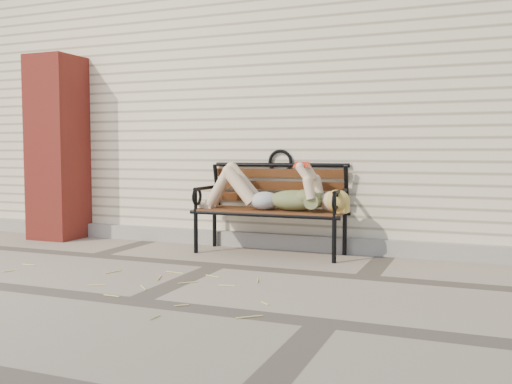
% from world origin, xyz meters
% --- Properties ---
extents(ground, '(80.00, 80.00, 0.00)m').
position_xyz_m(ground, '(0.00, 0.00, 0.00)').
color(ground, gray).
rests_on(ground, ground).
extents(house_wall, '(8.00, 4.00, 3.00)m').
position_xyz_m(house_wall, '(0.00, 3.00, 1.50)').
color(house_wall, beige).
rests_on(house_wall, ground).
extents(foundation_strip, '(8.00, 0.10, 0.15)m').
position_xyz_m(foundation_strip, '(0.00, 0.97, 0.07)').
color(foundation_strip, gray).
rests_on(foundation_strip, ground).
extents(brick_pillar, '(0.50, 0.50, 2.00)m').
position_xyz_m(brick_pillar, '(-2.30, 0.75, 1.00)').
color(brick_pillar, '#A22E24').
rests_on(brick_pillar, ground).
extents(garden_bench, '(1.52, 0.60, 0.98)m').
position_xyz_m(garden_bench, '(0.22, 0.77, 0.55)').
color(garden_bench, black).
rests_on(garden_bench, ground).
extents(reading_woman, '(1.43, 0.33, 0.45)m').
position_xyz_m(reading_woman, '(0.23, 0.65, 0.58)').
color(reading_woman, '#0A3649').
rests_on(reading_woman, ground).
extents(straw_scatter, '(2.73, 1.49, 0.01)m').
position_xyz_m(straw_scatter, '(-0.56, -0.73, 0.01)').
color(straw_scatter, '#DBCA6A').
rests_on(straw_scatter, ground).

